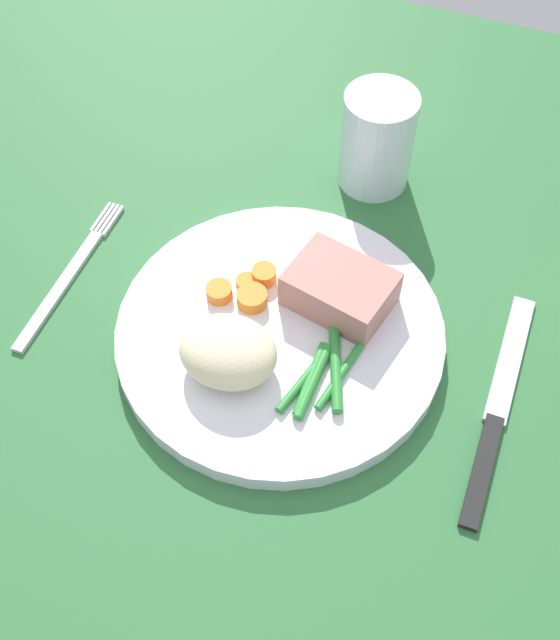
# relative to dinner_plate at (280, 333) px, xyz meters

# --- Properties ---
(dining_table) EXTENTS (1.20, 0.90, 0.02)m
(dining_table) POSITION_rel_dinner_plate_xyz_m (-0.01, 0.03, -0.02)
(dining_table) COLOR #2D6B38
(dining_table) RESTS_ON ground
(dinner_plate) EXTENTS (0.25, 0.25, 0.02)m
(dinner_plate) POSITION_rel_dinner_plate_xyz_m (0.00, 0.00, 0.00)
(dinner_plate) COLOR white
(dinner_plate) RESTS_ON dining_table
(meat_portion) EXTENTS (0.09, 0.07, 0.03)m
(meat_portion) POSITION_rel_dinner_plate_xyz_m (0.03, 0.04, 0.02)
(meat_portion) COLOR #B2756B
(meat_portion) RESTS_ON dinner_plate
(mashed_potatoes) EXTENTS (0.07, 0.06, 0.04)m
(mashed_potatoes) POSITION_rel_dinner_plate_xyz_m (-0.02, -0.05, 0.03)
(mashed_potatoes) COLOR beige
(mashed_potatoes) RESTS_ON dinner_plate
(carrot_slices) EXTENTS (0.05, 0.05, 0.01)m
(carrot_slices) POSITION_rel_dinner_plate_xyz_m (-0.04, 0.02, 0.01)
(carrot_slices) COLOR orange
(carrot_slices) RESTS_ON dinner_plate
(green_beans) EXTENTS (0.05, 0.09, 0.01)m
(green_beans) POSITION_rel_dinner_plate_xyz_m (0.05, -0.03, 0.01)
(green_beans) COLOR #2D8C38
(green_beans) RESTS_ON dinner_plate
(fork) EXTENTS (0.01, 0.17, 0.00)m
(fork) POSITION_rel_dinner_plate_xyz_m (-0.19, -0.00, -0.01)
(fork) COLOR silver
(fork) RESTS_ON dining_table
(knife) EXTENTS (0.02, 0.20, 0.01)m
(knife) POSITION_rel_dinner_plate_xyz_m (0.17, -0.00, -0.01)
(knife) COLOR black
(knife) RESTS_ON dining_table
(water_glass) EXTENTS (0.06, 0.06, 0.09)m
(water_glass) POSITION_rel_dinner_plate_xyz_m (0.02, 0.20, 0.03)
(water_glass) COLOR silver
(water_glass) RESTS_ON dining_table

